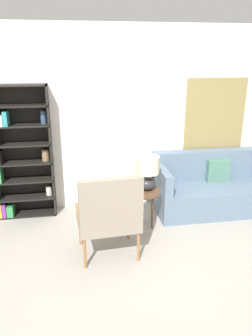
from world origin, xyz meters
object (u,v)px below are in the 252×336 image
Objects in this scene: armchair at (110,213)px; couch at (219,188)px; table_lamp at (147,170)px; bookshelf at (5,155)px; side_table at (142,195)px.

armchair reaches higher than couch.
table_lamp is at bearing 49.83° from armchair.
armchair is 2.14m from couch.
bookshelf is 3.22m from couch.
bookshelf is at bearing 175.55° from couch.
bookshelf is at bearing 134.85° from armchair.
couch is at bearing 17.46° from table_lamp.
couch is 1.39m from table_lamp.
table_lamp is (-1.24, -0.39, 0.50)m from couch.
couch is at bearing 17.34° from side_table.
couch is (1.83, 1.09, -0.27)m from armchair.
couch is at bearing -4.45° from bookshelf.
couch reaches higher than side_table.
couch is 4.27× the size of table_lamp.
armchair is (1.32, -1.33, -0.35)m from bookshelf.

